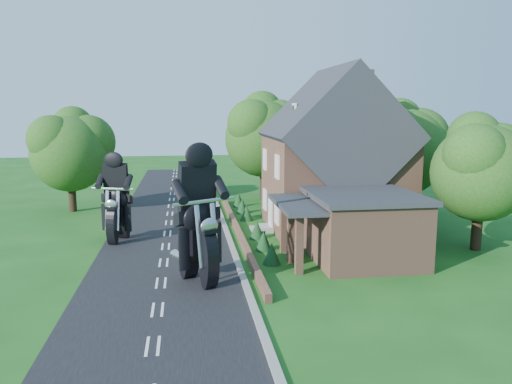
{
  "coord_description": "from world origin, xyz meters",
  "views": [
    {
      "loc": [
        1.15,
        -24.38,
        7.54
      ],
      "look_at": [
        5.25,
        4.08,
        2.8
      ],
      "focal_mm": 35.0,
      "sensor_mm": 36.0,
      "label": 1
    }
  ],
  "objects": [
    {
      "name": "shrub_c",
      "position": [
        5.3,
        4.0,
        0.55
      ],
      "size": [
        0.9,
        0.9,
        1.1
      ],
      "primitive_type": "cone",
      "color": "black",
      "rests_on": "ground"
    },
    {
      "name": "shrub_e",
      "position": [
        5.3,
        11.5,
        0.55
      ],
      "size": [
        0.9,
        0.9,
        1.1
      ],
      "primitive_type": "cone",
      "color": "black",
      "rests_on": "ground"
    },
    {
      "name": "motorcycle_lead",
      "position": [
        1.66,
        -3.25,
        0.93
      ],
      "size": [
        1.41,
        1.99,
        1.86
      ],
      "primitive_type": null,
      "rotation": [
        0.0,
        0.0,
        3.65
      ],
      "color": "black",
      "rests_on": "ground"
    },
    {
      "name": "garden_wall",
      "position": [
        4.3,
        5.0,
        0.2
      ],
      "size": [
        0.3,
        22.0,
        0.4
      ],
      "primitive_type": "cube",
      "color": "#895B45",
      "rests_on": "ground"
    },
    {
      "name": "house",
      "position": [
        10.49,
        6.0,
        4.34
      ],
      "size": [
        9.54,
        8.64,
        10.24
      ],
      "color": "#895B45",
      "rests_on": "ground"
    },
    {
      "name": "tree_far_road",
      "position": [
        -6.86,
        14.11,
        4.84
      ],
      "size": [
        6.08,
        5.6,
        7.84
      ],
      "color": "black",
      "rests_on": "ground"
    },
    {
      "name": "shrub_b",
      "position": [
        5.3,
        1.5,
        0.55
      ],
      "size": [
        0.9,
        0.9,
        1.1
      ],
      "primitive_type": "cone",
      "color": "black",
      "rests_on": "ground"
    },
    {
      "name": "shrub_f",
      "position": [
        5.3,
        14.0,
        0.55
      ],
      "size": [
        0.9,
        0.9,
        1.1
      ],
      "primitive_type": "cone",
      "color": "black",
      "rests_on": "ground"
    },
    {
      "name": "kerb",
      "position": [
        3.65,
        0.0,
        0.06
      ],
      "size": [
        0.3,
        80.0,
        0.12
      ],
      "primitive_type": "cube",
      "color": "gray",
      "rests_on": "ground"
    },
    {
      "name": "motorcycle_follow",
      "position": [
        -2.73,
        4.48,
        0.78
      ],
      "size": [
        0.93,
        1.73,
        1.56
      ],
      "primitive_type": null,
      "rotation": [
        0.0,
        0.0,
        2.83
      ],
      "color": "black",
      "rests_on": "ground"
    },
    {
      "name": "ground",
      "position": [
        0.0,
        0.0,
        0.0
      ],
      "size": [
        120.0,
        120.0,
        0.0
      ],
      "primitive_type": "plane",
      "color": "#174C15",
      "rests_on": "ground"
    },
    {
      "name": "tree_annex_side",
      "position": [
        17.13,
        0.1,
        4.69
      ],
      "size": [
        5.64,
        5.2,
        7.48
      ],
      "color": "black",
      "rests_on": "ground"
    },
    {
      "name": "annex",
      "position": [
        9.87,
        -0.8,
        1.77
      ],
      "size": [
        7.05,
        5.94,
        3.44
      ],
      "color": "#895B45",
      "rests_on": "ground"
    },
    {
      "name": "tree_behind_house",
      "position": [
        14.18,
        16.14,
        6.23
      ],
      "size": [
        7.81,
        7.2,
        10.08
      ],
      "color": "black",
      "rests_on": "ground"
    },
    {
      "name": "shrub_d",
      "position": [
        5.3,
        9.0,
        0.55
      ],
      "size": [
        0.9,
        0.9,
        1.1
      ],
      "primitive_type": "cone",
      "color": "black",
      "rests_on": "ground"
    },
    {
      "name": "tree_behind_left",
      "position": [
        8.16,
        17.13,
        5.73
      ],
      "size": [
        6.94,
        6.4,
        9.16
      ],
      "color": "black",
      "rests_on": "ground"
    },
    {
      "name": "tree_house_right",
      "position": [
        16.65,
        8.62,
        5.19
      ],
      "size": [
        6.51,
        6.0,
        8.4
      ],
      "color": "black",
      "rests_on": "ground"
    },
    {
      "name": "road",
      "position": [
        0.0,
        0.0,
        0.01
      ],
      "size": [
        7.0,
        80.0,
        0.02
      ],
      "primitive_type": "cube",
      "color": "black",
      "rests_on": "ground"
    },
    {
      "name": "shrub_a",
      "position": [
        5.3,
        -1.0,
        0.55
      ],
      "size": [
        0.9,
        0.9,
        1.1
      ],
      "primitive_type": "cone",
      "color": "black",
      "rests_on": "ground"
    }
  ]
}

